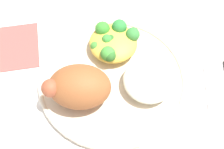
{
  "coord_description": "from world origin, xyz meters",
  "views": [
    {
      "loc": [
        -0.01,
        0.28,
        0.51
      ],
      "look_at": [
        0.0,
        0.0,
        0.03
      ],
      "focal_mm": 47.57,
      "sensor_mm": 36.0,
      "label": 1
    }
  ],
  "objects_px": {
    "roasted_chicken": "(78,87)",
    "napkin": "(19,46)",
    "fork": "(209,100)",
    "plate": "(112,79)",
    "mac_cheese_with_broccoli": "(114,42)",
    "rice_pile": "(148,80)"
  },
  "relations": [
    {
      "from": "roasted_chicken",
      "to": "fork",
      "type": "height_order",
      "value": "roasted_chicken"
    },
    {
      "from": "roasted_chicken",
      "to": "mac_cheese_with_broccoli",
      "type": "height_order",
      "value": "roasted_chicken"
    },
    {
      "from": "plate",
      "to": "roasted_chicken",
      "type": "xyz_separation_m",
      "value": [
        0.06,
        0.04,
        0.04
      ]
    },
    {
      "from": "roasted_chicken",
      "to": "napkin",
      "type": "bearing_deg",
      "value": -39.88
    },
    {
      "from": "mac_cheese_with_broccoli",
      "to": "fork",
      "type": "bearing_deg",
      "value": 150.28
    },
    {
      "from": "roasted_chicken",
      "to": "fork",
      "type": "distance_m",
      "value": 0.25
    },
    {
      "from": "fork",
      "to": "napkin",
      "type": "bearing_deg",
      "value": -16.15
    },
    {
      "from": "mac_cheese_with_broccoli",
      "to": "rice_pile",
      "type": "bearing_deg",
      "value": 128.31
    },
    {
      "from": "plate",
      "to": "mac_cheese_with_broccoli",
      "type": "bearing_deg",
      "value": -90.95
    },
    {
      "from": "roasted_chicken",
      "to": "mac_cheese_with_broccoli",
      "type": "xyz_separation_m",
      "value": [
        -0.06,
        -0.11,
        -0.02
      ]
    },
    {
      "from": "plate",
      "to": "rice_pile",
      "type": "distance_m",
      "value": 0.07
    },
    {
      "from": "plate",
      "to": "napkin",
      "type": "height_order",
      "value": "plate"
    },
    {
      "from": "plate",
      "to": "mac_cheese_with_broccoli",
      "type": "distance_m",
      "value": 0.07
    },
    {
      "from": "roasted_chicken",
      "to": "fork",
      "type": "relative_size",
      "value": 0.82
    },
    {
      "from": "plate",
      "to": "fork",
      "type": "height_order",
      "value": "plate"
    },
    {
      "from": "roasted_chicken",
      "to": "napkin",
      "type": "distance_m",
      "value": 0.19
    },
    {
      "from": "mac_cheese_with_broccoli",
      "to": "napkin",
      "type": "bearing_deg",
      "value": -1.83
    },
    {
      "from": "plate",
      "to": "rice_pile",
      "type": "height_order",
      "value": "rice_pile"
    },
    {
      "from": "rice_pile",
      "to": "mac_cheese_with_broccoli",
      "type": "xyz_separation_m",
      "value": [
        0.07,
        -0.08,
        0.0
      ]
    },
    {
      "from": "rice_pile",
      "to": "napkin",
      "type": "height_order",
      "value": "rice_pile"
    },
    {
      "from": "roasted_chicken",
      "to": "mac_cheese_with_broccoli",
      "type": "bearing_deg",
      "value": -117.33
    },
    {
      "from": "rice_pile",
      "to": "mac_cheese_with_broccoli",
      "type": "bearing_deg",
      "value": -51.69
    }
  ]
}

